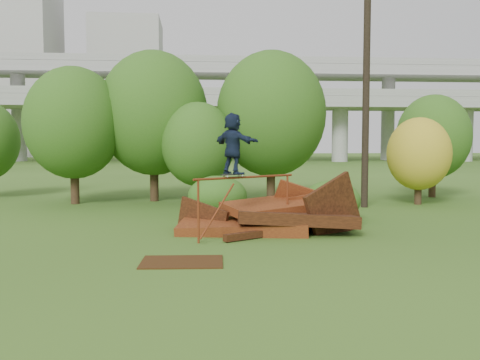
{
  "coord_description": "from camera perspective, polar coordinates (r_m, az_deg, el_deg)",
  "views": [
    {
      "loc": [
        -2.05,
        -12.73,
        2.63
      ],
      "look_at": [
        -0.8,
        2.0,
        1.6
      ],
      "focal_mm": 40.0,
      "sensor_mm": 36.0,
      "label": 1
    }
  ],
  "objects": [
    {
      "name": "freeway_overpass",
      "position": [
        76.07,
        -3.32,
        9.79
      ],
      "size": [
        160.0,
        15.0,
        13.7
      ],
      "color": "gray",
      "rests_on": "ground"
    },
    {
      "name": "building_left",
      "position": [
        114.54,
        -23.55,
        11.13
      ],
      "size": [
        18.0,
        16.0,
        35.0
      ],
      "primitive_type": "cube",
      "color": "#9E9E99",
      "rests_on": "ground"
    },
    {
      "name": "ground",
      "position": [
        13.16,
        4.24,
        -7.55
      ],
      "size": [
        240.0,
        240.0,
        0.0
      ],
      "primitive_type": "plane",
      "color": "#2D5116",
      "rests_on": "ground"
    },
    {
      "name": "tree_5",
      "position": [
        27.44,
        19.93,
        4.35
      ],
      "size": [
        3.52,
        3.52,
        4.95
      ],
      "color": "black",
      "rests_on": "ground"
    },
    {
      "name": "scrap_pile",
      "position": [
        15.97,
        3.19,
        -4.13
      ],
      "size": [
        5.67,
        3.38,
        2.27
      ],
      "color": "#45150C",
      "rests_on": "ground"
    },
    {
      "name": "utility_pole",
      "position": [
        22.49,
        13.34,
        11.44
      ],
      "size": [
        1.4,
        0.28,
        11.03
      ],
      "color": "black",
      "rests_on": "ground"
    },
    {
      "name": "building_right",
      "position": [
        116.14,
        -11.88,
        9.53
      ],
      "size": [
        14.0,
        14.0,
        28.0
      ],
      "primitive_type": "cube",
      "color": "#9E9E99",
      "rests_on": "ground"
    },
    {
      "name": "tree_1",
      "position": [
        24.38,
        -9.21,
        7.04
      ],
      "size": [
        4.85,
        4.85,
        6.74
      ],
      "color": "black",
      "rests_on": "ground"
    },
    {
      "name": "tree_0",
      "position": [
        24.01,
        -17.33,
        5.84
      ],
      "size": [
        4.17,
        4.17,
        5.89
      ],
      "color": "black",
      "rests_on": "ground"
    },
    {
      "name": "grind_rail",
      "position": [
        14.88,
        0.61,
        -1.18
      ],
      "size": [
        2.94,
        1.92,
        1.71
      ],
      "color": "maroon",
      "rests_on": "ground"
    },
    {
      "name": "tree_3",
      "position": [
        23.73,
        3.34,
        7.05
      ],
      "size": [
        4.81,
        4.81,
        6.67
      ],
      "color": "black",
      "rests_on": "ground"
    },
    {
      "name": "tree_2",
      "position": [
        22.49,
        -4.48,
        3.8
      ],
      "size": [
        3.08,
        3.08,
        4.34
      ],
      "color": "black",
      "rests_on": "ground"
    },
    {
      "name": "shrub_right",
      "position": [
        18.19,
        9.74,
        -2.2
      ],
      "size": [
        1.95,
        1.79,
        1.38
      ],
      "primitive_type": "ellipsoid",
      "color": "#265015",
      "rests_on": "ground"
    },
    {
      "name": "skateboard",
      "position": [
        14.57,
        -0.75,
        0.59
      ],
      "size": [
        0.69,
        0.54,
        0.07
      ],
      "rotation": [
        0.0,
        0.0,
        0.57
      ],
      "color": "black",
      "rests_on": "grind_rail"
    },
    {
      "name": "shrub_left",
      "position": [
        19.07,
        -2.42,
        -1.72
      ],
      "size": [
        2.12,
        1.95,
        1.47
      ],
      "primitive_type": "ellipsoid",
      "color": "#265015",
      "rests_on": "ground"
    },
    {
      "name": "flat_plate",
      "position": [
        11.96,
        -6.21,
        -8.67
      ],
      "size": [
        1.85,
        1.36,
        0.03
      ],
      "primitive_type": "cube",
      "rotation": [
        0.0,
        0.0,
        -0.04
      ],
      "color": "#371F0B",
      "rests_on": "ground"
    },
    {
      "name": "skater",
      "position": [
        14.55,
        -0.76,
        3.92
      ],
      "size": [
        1.37,
        1.5,
        1.67
      ],
      "primitive_type": "imported",
      "rotation": [
        0.0,
        0.0,
        2.27
      ],
      "color": "#152038",
      "rests_on": "skateboard"
    },
    {
      "name": "tree_4",
      "position": [
        23.95,
        18.54,
        2.66
      ],
      "size": [
        2.69,
        2.69,
        3.71
      ],
      "color": "black",
      "rests_on": "ground"
    }
  ]
}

